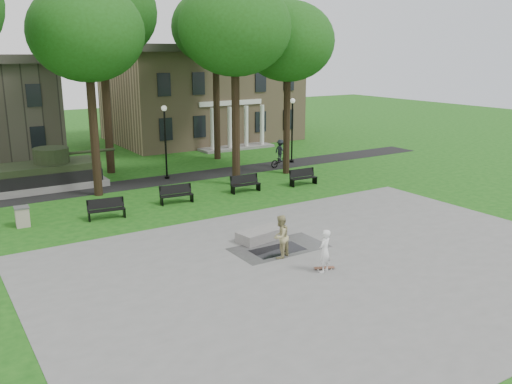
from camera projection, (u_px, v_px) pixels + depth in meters
ground at (264, 231)px, 24.86m from camera, size 120.00×120.00×0.00m
plaza at (335, 266)px, 20.77m from camera, size 22.00×16.00×0.02m
footpath at (162, 180)px, 34.68m from camera, size 44.00×2.60×0.01m
building_right at (201, 92)px, 50.21m from camera, size 17.00×12.00×8.60m
tree_1 at (87, 33)px, 28.87m from camera, size 6.20×6.20×11.63m
tree_2 at (235, 28)px, 31.29m from camera, size 6.60×6.60×12.16m
tree_3 at (288, 42)px, 34.62m from camera, size 6.00×6.00×11.19m
tree_4 at (100, 13)px, 34.30m from camera, size 7.20×7.20×13.50m
tree_5 at (215, 28)px, 39.29m from camera, size 6.40×6.40×12.44m
lamp_mid at (165, 136)px, 34.48m from camera, size 0.36×0.36×4.73m
lamp_right at (292, 125)px, 39.66m from camera, size 0.36×0.36×4.73m
tank_monument at (48, 173)px, 32.75m from camera, size 7.45×3.40×2.40m
puddle at (278, 250)px, 22.45m from camera, size 2.20×1.20×0.00m
concrete_block at (261, 235)px, 23.66m from camera, size 2.33×1.32×0.45m
skateboard at (324, 268)px, 20.46m from camera, size 0.79×0.50×0.07m
skateboarder at (325, 251)px, 20.03m from camera, size 0.71×0.61×1.65m
friend_watching at (280, 237)px, 21.45m from camera, size 1.05×0.95×1.75m
cyclist at (280, 156)px, 38.49m from camera, size 1.83×1.07×1.98m
park_bench_0 at (106, 208)px, 26.64m from camera, size 1.84×0.75×1.00m
park_bench_1 at (176, 194)px, 29.37m from camera, size 1.84×0.71×1.00m
park_bench_2 at (245, 183)px, 31.74m from camera, size 1.82×0.61×1.00m
park_bench_3 at (303, 177)px, 33.41m from camera, size 1.82×0.60×1.00m
trash_bin at (22, 216)px, 25.45m from camera, size 0.70×0.70×0.96m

